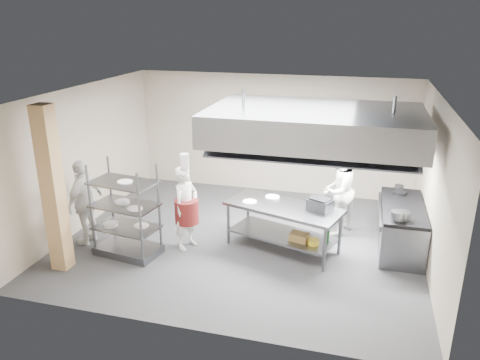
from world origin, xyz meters
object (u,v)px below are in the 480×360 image
(griddle, at_px, (320,204))
(pass_rack, at_px, (125,210))
(cooking_range, at_px, (401,228))
(chef_head, at_px, (186,208))
(stockpot, at_px, (398,216))
(island, at_px, (283,227))
(chef_plating, at_px, (85,202))
(chef_line, at_px, (337,191))

(griddle, bearing_deg, pass_rack, -139.78)
(cooking_range, xyz_separation_m, chef_head, (-4.06, -1.07, 0.41))
(chef_head, bearing_deg, stockpot, -66.92)
(island, bearing_deg, griddle, 17.83)
(island, height_order, chef_head, chef_head)
(pass_rack, height_order, chef_plating, pass_rack)
(pass_rack, xyz_separation_m, chef_head, (1.01, 0.55, -0.07))
(pass_rack, xyz_separation_m, chef_line, (3.78, 1.95, 0.05))
(chef_plating, relative_size, griddle, 4.14)
(cooking_range, relative_size, stockpot, 8.05)
(griddle, xyz_separation_m, stockpot, (1.39, -0.11, -0.03))
(chef_plating, bearing_deg, cooking_range, 107.06)
(chef_plating, relative_size, stockpot, 6.97)
(chef_head, bearing_deg, chef_plating, 117.39)
(island, relative_size, stockpot, 8.89)
(pass_rack, height_order, stockpot, pass_rack)
(island, distance_m, stockpot, 2.15)
(island, bearing_deg, chef_plating, -152.20)
(chef_line, height_order, chef_plating, chef_line)
(pass_rack, bearing_deg, chef_head, 37.08)
(stockpot, bearing_deg, griddle, 175.33)
(griddle, bearing_deg, chef_head, -145.59)
(pass_rack, distance_m, cooking_range, 5.34)
(chef_plating, bearing_deg, stockpot, 100.24)
(chef_line, relative_size, chef_plating, 1.10)
(chef_head, bearing_deg, chef_line, -44.48)
(chef_line, bearing_deg, stockpot, 70.07)
(chef_line, relative_size, stockpot, 7.65)
(chef_plating, bearing_deg, griddle, 103.47)
(chef_head, distance_m, chef_line, 3.11)
(pass_rack, distance_m, chef_plating, 1.04)
(pass_rack, distance_m, stockpot, 4.99)
(griddle, height_order, stockpot, griddle)
(island, relative_size, chef_head, 1.33)
(island, bearing_deg, chef_line, 63.85)
(chef_plating, bearing_deg, island, 104.95)
(island, height_order, stockpot, stockpot)
(chef_plating, bearing_deg, chef_head, 103.08)
(cooking_range, bearing_deg, chef_line, 165.36)
(pass_rack, bearing_deg, chef_line, 36.02)
(island, bearing_deg, chef_head, -150.17)
(chef_plating, xyz_separation_m, griddle, (4.53, 0.74, 0.15))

